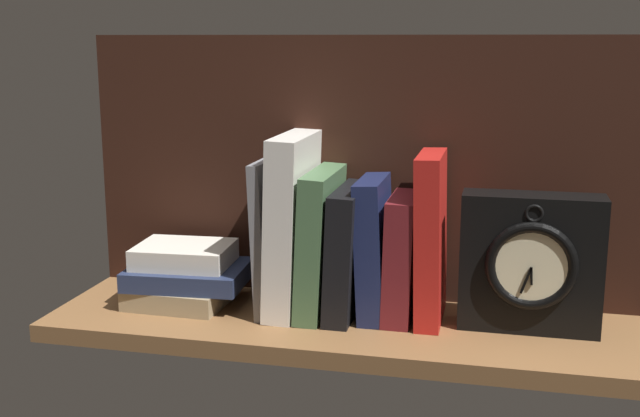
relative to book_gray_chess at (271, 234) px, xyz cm
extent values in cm
cube|color=brown|center=(11.43, -3.04, -12.37)|extent=(84.21, 24.59, 2.50)
cube|color=black|center=(11.43, 8.65, 8.67)|extent=(84.21, 1.20, 39.58)
cube|color=gray|center=(0.00, 0.00, 0.00)|extent=(2.45, 14.78, 22.29)
cube|color=silver|center=(3.23, 0.00, 1.74)|extent=(5.09, 16.11, 25.85)
cube|color=#476B44|center=(7.41, 0.00, -0.76)|extent=(4.53, 15.91, 20.87)
cube|color=black|center=(11.33, 0.00, -1.94)|extent=(4.40, 15.70, 18.51)
cube|color=#192147|center=(15.25, 0.00, -1.19)|extent=(4.58, 12.25, 20.03)
cube|color=maroon|center=(19.29, 0.00, -2.32)|extent=(4.26, 12.33, 17.68)
cube|color=red|center=(23.22, 0.00, 0.73)|extent=(3.97, 12.90, 23.78)
cube|color=black|center=(36.80, -0.72, -1.74)|extent=(18.77, 5.99, 18.77)
torus|color=black|center=(36.80, -4.12, -1.30)|extent=(12.02, 1.48, 12.02)
cylinder|color=beige|center=(36.80, -4.12, -1.30)|extent=(9.70, 0.60, 9.70)
cube|color=black|center=(36.88, -4.62, -2.48)|extent=(0.44, 0.30, 2.39)
cube|color=black|center=(36.22, -4.62, -3.10)|extent=(1.46, 0.30, 3.70)
torus|color=black|center=(36.80, -3.72, 5.71)|extent=(2.44, 0.44, 2.44)
cube|color=#9E8966|center=(-13.83, -1.10, -9.64)|extent=(14.43, 13.62, 2.97)
cube|color=#232D4C|center=(-12.67, -1.05, -6.75)|extent=(18.00, 13.95, 2.80)
cube|color=beige|center=(-13.40, -0.65, -3.81)|extent=(14.53, 11.64, 3.10)
camera|label=1|loc=(32.62, -107.76, 28.01)|focal=44.53mm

